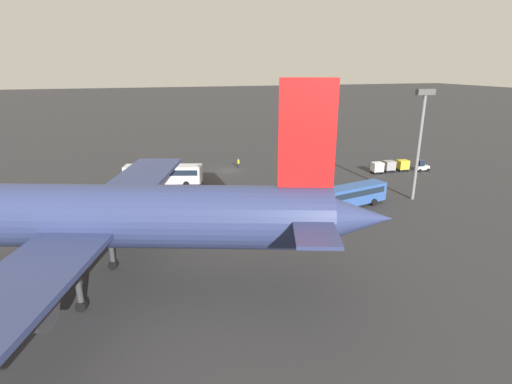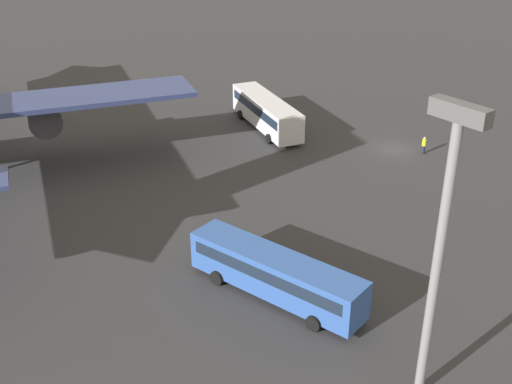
{
  "view_description": "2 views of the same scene",
  "coord_description": "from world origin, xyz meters",
  "views": [
    {
      "loc": [
        15.88,
        71.5,
        19.11
      ],
      "look_at": [
        1.26,
        22.81,
        2.83
      ],
      "focal_mm": 28.0,
      "sensor_mm": 36.0,
      "label": 1
    },
    {
      "loc": [
        -37.33,
        46.9,
        24.57
      ],
      "look_at": [
        -2.93,
        19.62,
        2.57
      ],
      "focal_mm": 45.0,
      "sensor_mm": 36.0,
      "label": 2
    }
  ],
  "objects": [
    {
      "name": "ground_plane",
      "position": [
        0.0,
        0.0,
        0.0
      ],
      "size": [
        600.0,
        600.0,
        0.0
      ],
      "primitive_type": "plane",
      "color": "#2D2D30"
    },
    {
      "name": "shuttle_bus_near",
      "position": [
        12.25,
        6.17,
        1.98
      ],
      "size": [
        12.86,
        6.04,
        3.31
      ],
      "rotation": [
        0.0,
        0.0,
        -0.27
      ],
      "color": "silver",
      "rests_on": "ground"
    },
    {
      "name": "shuttle_bus_far",
      "position": [
        -11.46,
        24.81,
        1.84
      ],
      "size": [
        12.61,
        5.26,
        3.05
      ],
      "rotation": [
        0.0,
        0.0,
        0.23
      ],
      "color": "#2D5199",
      "rests_on": "ground"
    },
    {
      "name": "worker_person",
      "position": [
        -2.47,
        -1.48,
        0.87
      ],
      "size": [
        0.38,
        0.38,
        1.74
      ],
      "color": "#1E1E2D",
      "rests_on": "ground"
    },
    {
      "name": "light_pole",
      "position": [
        -22.62,
        24.27,
        9.89
      ],
      "size": [
        2.8,
        0.7,
        15.92
      ],
      "color": "slate",
      "rests_on": "ground"
    }
  ]
}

